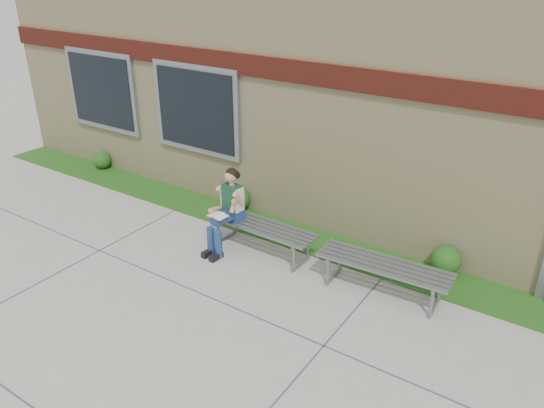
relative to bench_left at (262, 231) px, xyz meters
The scene contains 9 objects.
ground 2.12m from the bench_left, 65.47° to the right, with size 80.00×80.00×0.00m, color #9E9E99.
grass_strip 1.17m from the bench_left, 38.78° to the left, with size 16.00×0.80×0.02m, color #1D5416.
school_building 4.53m from the bench_left, 78.01° to the left, with size 16.20×6.22×4.20m.
bench_left is the anchor object (origin of this frame).
bench_right 2.00m from the bench_left, ahead, with size 1.83×0.60×0.47m.
girl 0.64m from the bench_left, 158.87° to the right, with size 0.45×0.78×1.31m.
shrub_west 4.91m from the bench_left, 168.87° to the left, with size 0.36×0.36×0.36m, color #1D5416.
shrub_mid 1.51m from the bench_left, 141.07° to the left, with size 0.42×0.42×0.42m, color #1D5416.
shrub_east 2.74m from the bench_left, 20.25° to the left, with size 0.43×0.43×0.43m, color #1D5416.
Camera 1 is at (3.24, -3.96, 4.26)m, focal length 35.00 mm.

